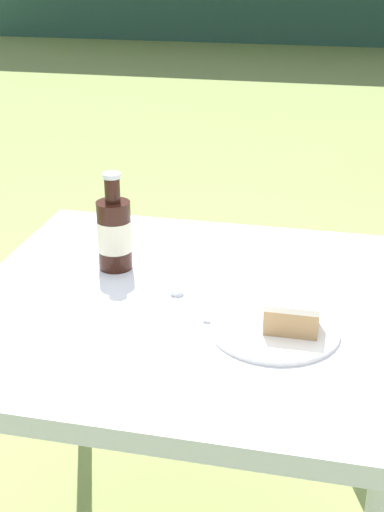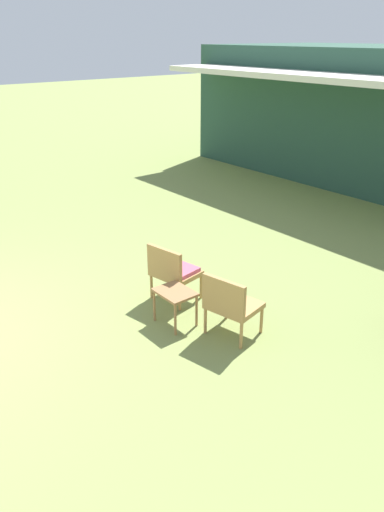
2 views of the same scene
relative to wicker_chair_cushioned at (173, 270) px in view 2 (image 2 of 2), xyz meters
name	(u,v)px [view 2 (image 2 of 2)]	position (x,y,z in m)	size (l,w,h in m)	color
wicker_chair_cushioned	(173,270)	(0.00, 0.00, 0.00)	(0.62, 0.56, 0.76)	#B2844C
wicker_chair_plain	(230,303)	(1.08, -0.02, 0.00)	(0.63, 0.57, 0.76)	#B2844C
garden_side_table	(175,296)	(0.48, -0.33, -0.06)	(0.46, 0.36, 0.43)	#996B42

